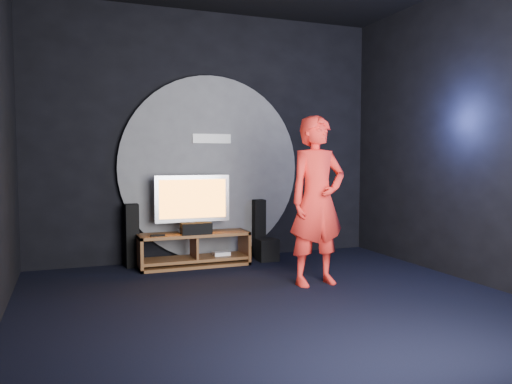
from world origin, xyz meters
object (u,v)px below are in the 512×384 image
subwoofer (267,250)px  player (317,201)px  tower_speaker_right (258,228)px  tower_speaker_left (132,236)px  media_console (195,252)px  tv (192,201)px

subwoofer → player: 1.64m
tower_speaker_right → subwoofer: (0.01, -0.31, -0.27)m
tower_speaker_left → player: size_ratio=0.44×
tower_speaker_left → subwoofer: 1.87m
media_console → subwoofer: bearing=-0.4°
media_console → player: 1.96m
tower_speaker_right → media_console: bearing=-163.8°
tv → subwoofer: size_ratio=3.32×
subwoofer → player: bearing=-88.4°
tv → media_console: bearing=-84.2°
subwoofer → tv: bearing=176.0°
media_console → player: (1.09, -1.43, 0.77)m
tv → player: bearing=-53.9°
media_console → tower_speaker_left: 0.85m
media_console → tower_speaker_left: size_ratio=1.75×
tower_speaker_right → tower_speaker_left: bearing=-178.0°
subwoofer → media_console: bearing=179.6°
tv → subwoofer: bearing=-4.0°
media_console → tv: size_ratio=1.45×
tower_speaker_left → tower_speaker_right: (1.82, 0.06, 0.00)m
tower_speaker_left → tower_speaker_right: size_ratio=1.00×
tower_speaker_left → media_console: bearing=-16.8°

